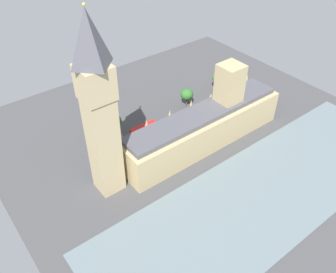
# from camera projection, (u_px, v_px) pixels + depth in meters

# --- Properties ---
(ground_plane) EXTENTS (134.19, 134.19, 0.00)m
(ground_plane) POSITION_uv_depth(u_px,v_px,m) (198.00, 140.00, 132.49)
(ground_plane) COLOR #424244
(river_thames) EXTENTS (35.98, 120.77, 0.25)m
(river_thames) POSITION_uv_depth(u_px,v_px,m) (267.00, 191.00, 112.33)
(river_thames) COLOR slate
(river_thames) RESTS_ON ground
(parliament_building) EXTENTS (14.12, 64.19, 27.66)m
(parliament_building) POSITION_uv_depth(u_px,v_px,m) (206.00, 124.00, 127.21)
(parliament_building) COLOR tan
(parliament_building) RESTS_ON ground
(clock_tower) EXTENTS (8.60, 8.60, 57.63)m
(clock_tower) POSITION_uv_depth(u_px,v_px,m) (99.00, 108.00, 95.70)
(clock_tower) COLOR tan
(clock_tower) RESTS_ON ground
(car_blue_opposite_hall) EXTENTS (1.90, 4.11, 1.74)m
(car_blue_opposite_hall) POSITION_uv_depth(u_px,v_px,m) (207.00, 106.00, 148.15)
(car_blue_opposite_hall) COLOR navy
(car_blue_opposite_hall) RESTS_ON ground
(car_black_corner) EXTENTS (2.14, 4.52, 1.74)m
(car_black_corner) POSITION_uv_depth(u_px,v_px,m) (199.00, 112.00, 144.90)
(car_black_corner) COLOR black
(car_black_corner) RESTS_ON ground
(car_white_leading) EXTENTS (2.12, 4.19, 1.74)m
(car_white_leading) POSITION_uv_depth(u_px,v_px,m) (180.00, 116.00, 142.67)
(car_white_leading) COLOR silver
(car_white_leading) RESTS_ON ground
(double_decker_bus_trailing) EXTENTS (2.66, 10.50, 4.75)m
(double_decker_bus_trailing) POSITION_uv_depth(u_px,v_px,m) (144.00, 130.00, 132.53)
(double_decker_bus_trailing) COLOR red
(double_decker_bus_trailing) RESTS_ON ground
(car_dark_green_by_river_gate) EXTENTS (2.24, 4.57, 1.74)m
(car_dark_green_by_river_gate) POSITION_uv_depth(u_px,v_px,m) (124.00, 148.00, 127.42)
(car_dark_green_by_river_gate) COLOR #19472D
(car_dark_green_by_river_gate) RESTS_ON ground
(pedestrian_near_tower) EXTENTS (0.69, 0.71, 1.72)m
(pedestrian_near_tower) POSITION_uv_depth(u_px,v_px,m) (156.00, 141.00, 130.75)
(pedestrian_near_tower) COLOR #336B60
(pedestrian_near_tower) RESTS_ON ground
(plane_tree_kerbside) EXTENTS (5.04, 5.04, 8.03)m
(plane_tree_kerbside) POSITION_uv_depth(u_px,v_px,m) (218.00, 78.00, 156.79)
(plane_tree_kerbside) COLOR brown
(plane_tree_kerbside) RESTS_ON ground
(plane_tree_midblock) EXTENTS (5.30, 5.30, 7.77)m
(plane_tree_midblock) POSITION_uv_depth(u_px,v_px,m) (187.00, 94.00, 146.83)
(plane_tree_midblock) COLOR brown
(plane_tree_midblock) RESTS_ON ground
(plane_tree_under_trees) EXTENTS (6.74, 6.74, 10.35)m
(plane_tree_under_trees) POSITION_uv_depth(u_px,v_px,m) (112.00, 122.00, 128.68)
(plane_tree_under_trees) COLOR brown
(plane_tree_under_trees) RESTS_ON ground
(street_lamp_far_end) EXTENTS (0.56, 0.56, 6.86)m
(street_lamp_far_end) POSITION_uv_depth(u_px,v_px,m) (189.00, 94.00, 148.29)
(street_lamp_far_end) COLOR black
(street_lamp_far_end) RESTS_ON ground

